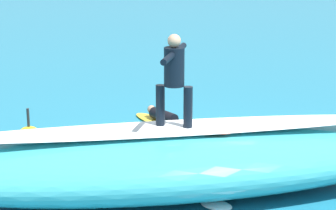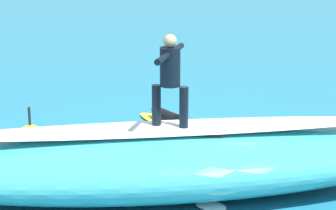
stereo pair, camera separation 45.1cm
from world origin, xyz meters
name	(u,v)px [view 2 (the right image)]	position (x,y,z in m)	size (l,w,h in m)	color
ground_plane	(207,152)	(0.00, 0.00, 0.00)	(120.00, 120.00, 0.00)	teal
wave_crest	(167,161)	(0.60, 2.22, 0.60)	(9.78, 2.73, 1.20)	teal
wave_foam_lip	(167,128)	(0.60, 2.22, 1.24)	(8.31, 0.96, 0.08)	white
surfboard_riding	(170,129)	(0.54, 2.20, 1.23)	(2.14, 0.46, 0.06)	#E0563D
surfer_riding	(170,74)	(0.54, 2.20, 2.25)	(0.67, 1.61, 1.70)	black
surfboard_paddling	(167,123)	(1.14, -1.86, 0.04)	(2.26, 0.56, 0.08)	yellow
surfer_paddling	(170,118)	(1.05, -1.76, 0.22)	(1.33, 1.40, 0.31)	black
buoy_marker	(31,137)	(3.87, 0.36, 0.30)	(0.58, 0.58, 0.99)	yellow
foam_patch_near	(211,206)	(-0.26, 2.84, 0.05)	(0.59, 0.38, 0.10)	white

